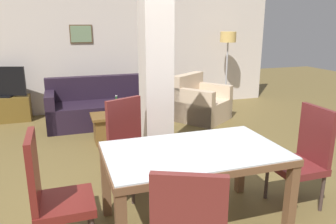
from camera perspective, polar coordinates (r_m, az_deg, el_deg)
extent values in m
plane|color=brown|center=(3.25, 4.26, -18.85)|extent=(18.00, 18.00, 0.00)
cube|color=beige|center=(7.03, -9.71, 11.27)|extent=(7.20, 0.06, 2.70)
cube|color=brown|center=(6.91, -14.90, 13.00)|extent=(0.44, 0.02, 0.36)
cube|color=gray|center=(6.89, -14.89, 13.00)|extent=(0.40, 0.01, 0.32)
cube|color=beige|center=(3.99, -2.15, 8.51)|extent=(0.34, 0.38, 2.70)
cube|color=brown|center=(2.55, 8.38, -10.83)|extent=(1.57, 0.06, 0.06)
cube|color=brown|center=(3.29, 1.61, -4.52)|extent=(1.57, 0.06, 0.06)
cube|color=brown|center=(2.73, -10.39, -9.10)|extent=(0.06, 0.81, 0.06)
cube|color=brown|center=(3.26, 16.90, -5.41)|extent=(0.06, 0.81, 0.06)
cube|color=silver|center=(2.90, 4.56, -6.63)|extent=(1.55, 0.91, 0.01)
cube|color=brown|center=(3.11, 20.54, -14.34)|extent=(0.08, 0.08, 0.68)
cube|color=brown|center=(3.27, -10.78, -12.01)|extent=(0.08, 0.08, 0.68)
cube|color=brown|center=(3.71, 12.52, -8.66)|extent=(0.08, 0.08, 0.68)
cube|color=maroon|center=(3.62, -5.61, -7.57)|extent=(0.61, 0.61, 0.07)
cube|color=maroon|center=(3.66, -7.67, -1.99)|extent=(0.42, 0.23, 0.57)
cylinder|color=#41322D|center=(3.68, -1.29, -10.94)|extent=(0.04, 0.04, 0.39)
cylinder|color=#41322D|center=(3.47, -6.13, -12.76)|extent=(0.04, 0.04, 0.39)
cylinder|color=#41322D|center=(3.95, -4.97, -9.10)|extent=(0.04, 0.04, 0.39)
cylinder|color=#41322D|center=(3.76, -9.65, -10.63)|extent=(0.04, 0.04, 0.39)
cube|color=maroon|center=(1.96, 3.54, -18.28)|extent=(0.42, 0.23, 0.57)
cube|color=maroon|center=(3.58, 21.35, -8.88)|extent=(0.46, 0.46, 0.07)
cube|color=maroon|center=(3.60, 24.38, -3.60)|extent=(0.05, 0.44, 0.57)
cylinder|color=#41322D|center=(3.44, 20.48, -14.08)|extent=(0.04, 0.04, 0.39)
cylinder|color=#41322D|center=(3.70, 16.79, -11.54)|extent=(0.04, 0.04, 0.39)
cylinder|color=#41322D|center=(3.67, 25.26, -12.67)|extent=(0.04, 0.04, 0.39)
cylinder|color=#41322D|center=(3.92, 21.45, -10.42)|extent=(0.04, 0.04, 0.39)
cube|color=maroon|center=(2.85, -17.50, -14.99)|extent=(0.46, 0.46, 0.07)
cube|color=maroon|center=(2.72, -22.43, -9.42)|extent=(0.05, 0.44, 0.57)
cylinder|color=#41322D|center=(3.13, -13.62, -16.58)|extent=(0.04, 0.04, 0.39)
cylinder|color=#41322D|center=(3.14, -20.86, -17.14)|extent=(0.04, 0.04, 0.39)
cube|color=black|center=(6.14, -10.98, -0.17)|extent=(2.01, 0.87, 0.42)
cube|color=black|center=(6.38, -11.58, 4.30)|extent=(2.01, 0.18, 0.43)
cube|color=black|center=(6.29, -2.65, 1.57)|extent=(0.16, 0.87, 0.66)
cube|color=black|center=(6.08, -19.71, 0.18)|extent=(0.16, 0.87, 0.66)
cube|color=beige|center=(6.33, 6.00, 0.40)|extent=(1.20, 1.19, 0.40)
cube|color=beige|center=(6.40, 3.50, 4.59)|extent=(0.80, 0.65, 0.46)
cube|color=beige|center=(6.60, 7.58, 2.12)|extent=(0.62, 0.77, 0.65)
cube|color=beige|center=(6.00, 4.33, 0.86)|extent=(0.62, 0.77, 0.65)
cube|color=brown|center=(5.18, -9.48, -0.61)|extent=(0.69, 0.48, 0.04)
cube|color=brown|center=(5.24, -9.38, -2.91)|extent=(0.61, 0.40, 0.40)
cylinder|color=#194C23|center=(5.25, -8.91, 0.95)|extent=(0.07, 0.07, 0.19)
cylinder|color=#194C23|center=(5.21, -8.97, 2.35)|extent=(0.03, 0.03, 0.07)
cylinder|color=#B7B7BC|center=(5.21, -8.99, 2.80)|extent=(0.03, 0.03, 0.01)
cube|color=brown|center=(6.92, -26.67, 0.43)|extent=(0.94, 0.40, 0.47)
cube|color=black|center=(6.87, -26.92, 2.46)|extent=(0.41, 0.30, 0.03)
cube|color=black|center=(6.82, -27.20, 4.79)|extent=(0.89, 0.32, 0.54)
cylinder|color=#B7B7BC|center=(7.52, 9.88, 1.17)|extent=(0.31, 0.31, 0.02)
cylinder|color=#B7B7BC|center=(7.38, 10.13, 6.49)|extent=(0.04, 0.04, 1.39)
cylinder|color=#E5BC66|center=(7.31, 10.44, 12.74)|extent=(0.34, 0.34, 0.22)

